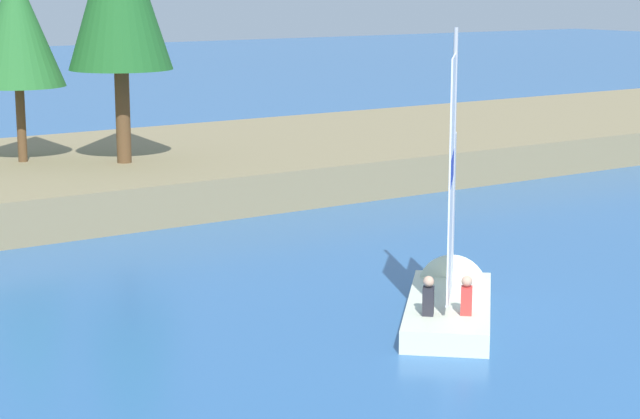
% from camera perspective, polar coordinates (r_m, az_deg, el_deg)
% --- Properties ---
extents(shore_bank, '(80.00, 11.15, 1.14)m').
position_cam_1_polar(shore_bank, '(35.46, -8.91, 1.92)').
color(shore_bank, '#897A56').
rests_on(shore_bank, ground).
extents(shoreline_tree_midleft, '(2.67, 2.67, 5.60)m').
position_cam_1_polar(shoreline_tree_midleft, '(33.92, -14.92, 8.80)').
color(shoreline_tree_midleft, brown).
rests_on(shoreline_tree_midleft, shore_bank).
extents(sailboat, '(4.34, 4.52, 5.95)m').
position_cam_1_polar(sailboat, '(22.47, 6.54, -3.97)').
color(sailboat, silver).
rests_on(sailboat, ground).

